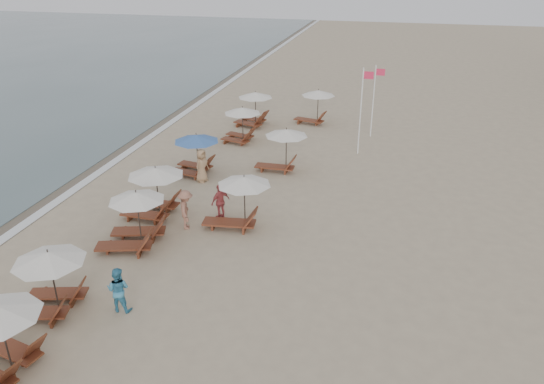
% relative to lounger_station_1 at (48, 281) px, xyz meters
% --- Properties ---
extents(ground, '(160.00, 160.00, 0.00)m').
position_rel_lounger_station_1_xyz_m(ground, '(6.41, 0.48, -1.13)').
color(ground, tan).
rests_on(ground, ground).
extents(wet_sand_band, '(3.20, 140.00, 0.01)m').
position_rel_lounger_station_1_xyz_m(wet_sand_band, '(-6.09, 10.48, -1.13)').
color(wet_sand_band, '#6B5E4C').
rests_on(wet_sand_band, ground).
extents(foam_line, '(0.50, 140.00, 0.02)m').
position_rel_lounger_station_1_xyz_m(foam_line, '(-4.79, 10.48, -1.12)').
color(foam_line, white).
rests_on(foam_line, ground).
extents(lounger_station_1, '(2.56, 2.24, 2.21)m').
position_rel_lounger_station_1_xyz_m(lounger_station_1, '(0.00, 0.00, 0.00)').
color(lounger_station_1, maroon).
rests_on(lounger_station_1, ground).
extents(lounger_station_2, '(2.70, 2.54, 2.33)m').
position_rel_lounger_station_1_xyz_m(lounger_station_2, '(0.60, 4.41, -0.09)').
color(lounger_station_2, maroon).
rests_on(lounger_station_2, ground).
extents(lounger_station_3, '(2.73, 2.42, 2.25)m').
position_rel_lounger_station_1_xyz_m(lounger_station_3, '(0.18, 7.00, -0.00)').
color(lounger_station_3, maroon).
rests_on(lounger_station_3, ground).
extents(lounger_station_4, '(2.59, 2.32, 2.14)m').
position_rel_lounger_station_1_xyz_m(lounger_station_4, '(0.13, 11.85, -0.01)').
color(lounger_station_4, maroon).
rests_on(lounger_station_4, ground).
extents(lounger_station_5, '(2.45, 2.21, 2.13)m').
position_rel_lounger_station_1_xyz_m(lounger_station_5, '(0.92, 17.30, 0.02)').
color(lounger_station_5, maroon).
rests_on(lounger_station_5, ground).
extents(lounger_station_6, '(2.61, 2.39, 2.23)m').
position_rel_lounger_station_1_xyz_m(lounger_station_6, '(0.71, 20.71, -0.01)').
color(lounger_station_6, maroon).
rests_on(lounger_station_6, ground).
extents(inland_station_0, '(2.89, 2.24, 2.22)m').
position_rel_lounger_station_1_xyz_m(inland_station_0, '(4.04, 6.81, 0.14)').
color(inland_station_0, maroon).
rests_on(inland_station_0, ground).
extents(inland_station_1, '(2.74, 2.24, 2.22)m').
position_rel_lounger_station_1_xyz_m(inland_station_1, '(4.39, 13.37, 0.20)').
color(inland_station_1, maroon).
rests_on(inland_station_1, ground).
extents(inland_station_2, '(2.75, 2.24, 2.22)m').
position_rel_lounger_station_1_xyz_m(inland_station_2, '(4.61, 22.07, 0.23)').
color(inland_station_2, maroon).
rests_on(inland_station_2, ground).
extents(beachgoer_mid_a, '(0.79, 0.64, 1.55)m').
position_rel_lounger_station_1_xyz_m(beachgoer_mid_a, '(2.10, 0.56, -0.35)').
color(beachgoer_mid_a, teal).
rests_on(beachgoer_mid_a, ground).
extents(beachgoer_mid_b, '(1.01, 1.26, 1.70)m').
position_rel_lounger_station_1_xyz_m(beachgoer_mid_b, '(2.04, 6.23, -0.28)').
color(beachgoer_mid_b, '#99624D').
rests_on(beachgoer_mid_b, ground).
extents(beachgoer_far_a, '(0.84, 0.98, 1.57)m').
position_rel_lounger_station_1_xyz_m(beachgoer_far_a, '(3.11, 7.44, -0.35)').
color(beachgoer_far_a, '#AF4648').
rests_on(beachgoer_far_a, ground).
extents(beachgoer_far_b, '(0.78, 0.96, 1.69)m').
position_rel_lounger_station_1_xyz_m(beachgoer_far_b, '(0.89, 11.00, -0.28)').
color(beachgoer_far_b, '#A57F59').
rests_on(beachgoer_far_b, ground).
extents(flag_pole_near, '(0.59, 0.08, 4.89)m').
position_rel_lounger_station_1_xyz_m(flag_pole_near, '(8.11, 16.96, 1.56)').
color(flag_pole_near, silver).
rests_on(flag_pole_near, ground).
extents(flag_pole_far, '(0.59, 0.08, 4.42)m').
position_rel_lounger_station_1_xyz_m(flag_pole_far, '(8.58, 20.22, 1.32)').
color(flag_pole_far, silver).
rests_on(flag_pole_far, ground).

